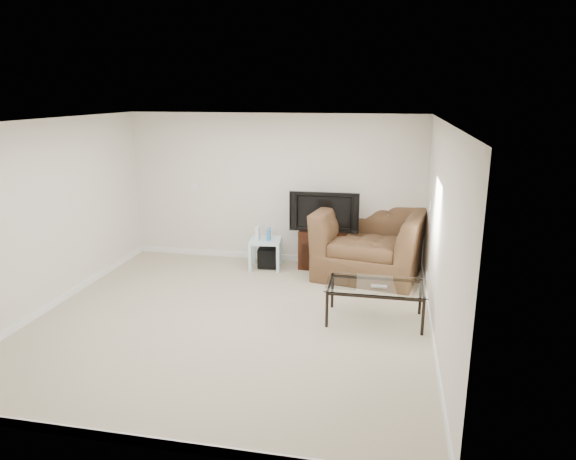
% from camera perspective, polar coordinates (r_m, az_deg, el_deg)
% --- Properties ---
extents(floor, '(5.00, 5.00, 0.00)m').
position_cam_1_polar(floor, '(6.73, -6.28, -9.83)').
color(floor, tan).
rests_on(floor, ground).
extents(ceiling, '(5.00, 5.00, 0.00)m').
position_cam_1_polar(ceiling, '(6.12, -6.96, 11.92)').
color(ceiling, white).
rests_on(ceiling, ground).
extents(wall_back, '(5.00, 0.02, 2.50)m').
position_cam_1_polar(wall_back, '(8.67, -1.56, 4.60)').
color(wall_back, silver).
rests_on(wall_back, ground).
extents(wall_left, '(0.02, 5.00, 2.50)m').
position_cam_1_polar(wall_left, '(7.46, -25.23, 1.42)').
color(wall_left, silver).
rests_on(wall_left, ground).
extents(wall_right, '(0.02, 5.00, 2.50)m').
position_cam_1_polar(wall_right, '(6.05, 16.58, -0.67)').
color(wall_right, silver).
rests_on(wall_right, ground).
extents(plate_back, '(0.12, 0.02, 0.12)m').
position_cam_1_polar(plate_back, '(9.07, -10.27, 4.83)').
color(plate_back, white).
rests_on(plate_back, wall_back).
extents(plate_right_switch, '(0.02, 0.09, 0.13)m').
position_cam_1_polar(plate_right_switch, '(7.60, 15.50, 2.55)').
color(plate_right_switch, white).
rests_on(plate_right_switch, wall_right).
extents(plate_right_outlet, '(0.02, 0.08, 0.12)m').
position_cam_1_polar(plate_right_outlet, '(7.57, 15.14, -4.97)').
color(plate_right_outlet, white).
rests_on(plate_right_outlet, wall_right).
extents(tv_stand, '(0.81, 0.58, 0.65)m').
position_cam_1_polar(tv_stand, '(8.52, 4.07, -2.02)').
color(tv_stand, black).
rests_on(tv_stand, floor).
extents(dvd_player, '(0.47, 0.34, 0.06)m').
position_cam_1_polar(dvd_player, '(8.42, 4.04, -0.70)').
color(dvd_player, black).
rests_on(dvd_player, tv_stand).
extents(television, '(1.04, 0.22, 0.65)m').
position_cam_1_polar(television, '(8.33, 4.11, 2.18)').
color(television, black).
rests_on(television, tv_stand).
extents(side_table, '(0.56, 0.56, 0.48)m').
position_cam_1_polar(side_table, '(8.50, -2.51, -2.63)').
color(side_table, silver).
rests_on(side_table, floor).
extents(subwoofer, '(0.34, 0.34, 0.30)m').
position_cam_1_polar(subwoofer, '(8.54, -2.29, -3.05)').
color(subwoofer, black).
rests_on(subwoofer, floor).
extents(game_console, '(0.05, 0.16, 0.22)m').
position_cam_1_polar(game_console, '(8.39, -3.38, -0.35)').
color(game_console, white).
rests_on(game_console, side_table).
extents(game_case, '(0.07, 0.15, 0.19)m').
position_cam_1_polar(game_case, '(8.38, -2.15, -0.48)').
color(game_case, '#337FCC').
rests_on(game_case, side_table).
extents(recliner, '(1.78, 1.32, 1.41)m').
position_cam_1_polar(recliner, '(8.14, 9.08, -0.20)').
color(recliner, brown).
rests_on(recliner, floor).
extents(coffee_table, '(1.24, 0.71, 0.49)m').
position_cam_1_polar(coffee_table, '(6.66, 9.64, -7.95)').
color(coffee_table, black).
rests_on(coffee_table, floor).
extents(remote, '(0.19, 0.06, 0.02)m').
position_cam_1_polar(remote, '(6.49, 10.06, -6.19)').
color(remote, '#B2B2B7').
rests_on(remote, coffee_table).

